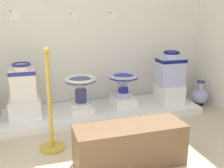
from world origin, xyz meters
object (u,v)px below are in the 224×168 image
object	(u,v)px
plinth_block_central_ornate	(81,108)
info_placard_first	(14,15)
antique_toilet_squat_floral	(171,69)
antique_toilet_rightmost	(123,81)
antique_toilet_tall_cobalt	(23,81)
museum_bench	(130,145)
decorative_vase_corner	(199,96)
plinth_block_tall_cobalt	(25,107)
antique_toilet_central_ornate	(81,86)
plinth_block_squat_floral	(169,94)
info_placard_third	(112,15)
stanchion_post_near_left	(51,121)
info_placard_second	(73,16)
plinth_block_rightmost	(123,101)

from	to	relation	value
plinth_block_central_ornate	info_placard_first	distance (m)	1.50
antique_toilet_squat_floral	info_placard_first	size ratio (longest dim) A/B	3.15
antique_toilet_rightmost	antique_toilet_squat_floral	distance (m)	0.71
antique_toilet_tall_cobalt	museum_bench	xyz separation A→B (m)	(0.93, -1.31, -0.36)
decorative_vase_corner	plinth_block_central_ornate	bearing A→B (deg)	178.38
plinth_block_tall_cobalt	antique_toilet_central_ornate	distance (m)	0.76
plinth_block_squat_floral	antique_toilet_squat_floral	world-z (taller)	antique_toilet_squat_floral
plinth_block_tall_cobalt	antique_toilet_tall_cobalt	size ratio (longest dim) A/B	0.85
info_placard_third	decorative_vase_corner	distance (m)	1.79
antique_toilet_rightmost	info_placard_first	size ratio (longest dim) A/B	2.70
info_placard_first	antique_toilet_rightmost	bearing A→B (deg)	-15.67
decorative_vase_corner	stanchion_post_near_left	size ratio (longest dim) A/B	0.36
antique_toilet_squat_floral	info_placard_first	world-z (taller)	info_placard_first
info_placard_first	stanchion_post_near_left	bearing A→B (deg)	-76.00
plinth_block_squat_floral	info_placard_first	size ratio (longest dim) A/B	2.33
antique_toilet_tall_cobalt	plinth_block_central_ornate	size ratio (longest dim) A/B	1.20
info_placard_third	decorative_vase_corner	size ratio (longest dim) A/B	0.32
decorative_vase_corner	plinth_block_tall_cobalt	bearing A→B (deg)	178.10
plinth_block_squat_floral	info_placard_third	world-z (taller)	info_placard_third
antique_toilet_rightmost	info_placard_second	xyz separation A→B (m)	(-0.61, 0.39, 0.88)
plinth_block_squat_floral	info_placard_first	bearing A→B (deg)	167.12
plinth_block_rightmost	plinth_block_central_ornate	bearing A→B (deg)	-175.30
info_placard_second	museum_bench	distance (m)	2.07
plinth_block_rightmost	info_placard_first	bearing A→B (deg)	164.33
antique_toilet_central_ornate	info_placard_first	distance (m)	1.26
plinth_block_tall_cobalt	plinth_block_central_ornate	world-z (taller)	plinth_block_tall_cobalt
antique_toilet_rightmost	decorative_vase_corner	world-z (taller)	antique_toilet_rightmost
info_placard_first	museum_bench	size ratio (longest dim) A/B	0.15
info_placard_second	info_placard_third	world-z (taller)	info_placard_third
antique_toilet_rightmost	info_placard_second	distance (m)	1.14
antique_toilet_tall_cobalt	plinth_block_tall_cobalt	bearing A→B (deg)	75.96
plinth_block_central_ornate	antique_toilet_rightmost	bearing A→B (deg)	4.70
plinth_block_rightmost	info_placard_second	world-z (taller)	info_placard_second
antique_toilet_rightmost	stanchion_post_near_left	size ratio (longest dim) A/B	0.40
antique_toilet_rightmost	antique_toilet_squat_floral	world-z (taller)	antique_toilet_squat_floral
plinth_block_central_ornate	info_placard_second	bearing A→B (deg)	88.58
info_placard_third	decorative_vase_corner	world-z (taller)	info_placard_third
antique_toilet_central_ornate	info_placard_third	bearing A→B (deg)	37.08
plinth_block_tall_cobalt	antique_toilet_squat_floral	world-z (taller)	antique_toilet_squat_floral
plinth_block_squat_floral	museum_bench	bearing A→B (deg)	-131.32
antique_toilet_squat_floral	museum_bench	world-z (taller)	antique_toilet_squat_floral
antique_toilet_squat_floral	info_placard_second	bearing A→B (deg)	159.96
plinth_block_tall_cobalt	antique_toilet_rightmost	bearing A→B (deg)	0.78
antique_toilet_central_ornate	museum_bench	xyz separation A→B (m)	(0.21, -1.28, -0.25)
plinth_block_rightmost	antique_toilet_squat_floral	bearing A→B (deg)	-7.12
antique_toilet_tall_cobalt	info_placard_first	world-z (taller)	info_placard_first
stanchion_post_near_left	info_placard_second	bearing A→B (deg)	68.39
antique_toilet_tall_cobalt	antique_toilet_squat_floral	size ratio (longest dim) A/B	0.93
antique_toilet_tall_cobalt	info_placard_second	xyz separation A→B (m)	(0.73, 0.40, 0.77)
antique_toilet_tall_cobalt	museum_bench	distance (m)	1.65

